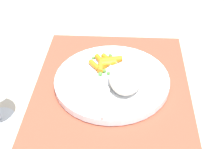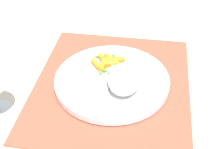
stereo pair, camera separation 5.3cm
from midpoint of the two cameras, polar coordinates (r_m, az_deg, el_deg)
The scene contains 7 objects.
ground_plane at distance 0.74m, azimuth -2.06°, elevation -2.01°, with size 2.40×2.40×0.00m, color beige.
placemat at distance 0.74m, azimuth -2.07°, elevation -1.83°, with size 0.42×0.36×0.01m, color #9E4733.
plate at distance 0.73m, azimuth -2.09°, elevation -1.17°, with size 0.27×0.27×0.02m, color white.
rice_mound at distance 0.69m, azimuth 0.33°, elevation -0.65°, with size 0.11×0.07×0.04m, color beige.
carrot_portion at distance 0.77m, azimuth -3.10°, elevation 2.31°, with size 0.07×0.08×0.02m.
pea_scatter at distance 0.76m, azimuth -3.26°, elevation 1.67°, with size 0.09×0.07×0.01m.
fork at distance 0.71m, azimuth -2.37°, elevation -1.46°, with size 0.19×0.03×0.01m.
Camera 1 is at (-0.56, -0.03, 0.49)m, focal length 49.85 mm.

